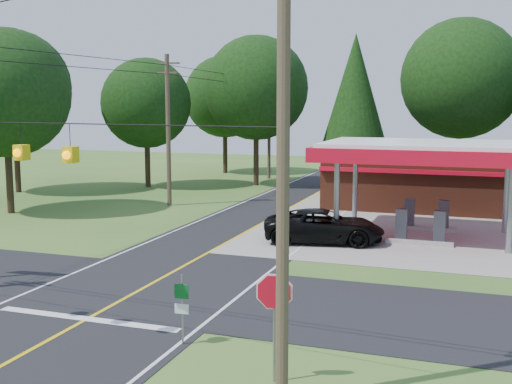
% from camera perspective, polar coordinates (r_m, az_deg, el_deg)
% --- Properties ---
extents(ground, '(120.00, 120.00, 0.00)m').
position_cam_1_polar(ground, '(24.35, -10.02, -8.48)').
color(ground, '#346222').
rests_on(ground, ground).
extents(main_highway, '(8.00, 120.00, 0.02)m').
position_cam_1_polar(main_highway, '(24.35, -10.02, -8.46)').
color(main_highway, black).
rests_on(main_highway, ground).
extents(cross_road, '(70.00, 7.00, 0.02)m').
position_cam_1_polar(cross_road, '(24.35, -10.02, -8.45)').
color(cross_road, black).
rests_on(cross_road, ground).
extents(lane_center_yellow, '(0.15, 110.00, 0.00)m').
position_cam_1_polar(lane_center_yellow, '(24.34, -10.02, -8.42)').
color(lane_center_yellow, yellow).
rests_on(lane_center_yellow, main_highway).
extents(gas_canopy, '(10.60, 7.40, 4.88)m').
position_cam_1_polar(gas_canopy, '(33.53, 14.86, 3.27)').
color(gas_canopy, gray).
rests_on(gas_canopy, ground).
extents(convenience_store, '(16.40, 7.55, 3.80)m').
position_cam_1_polar(convenience_store, '(43.63, 17.08, 1.10)').
color(convenience_store, brown).
rests_on(convenience_store, ground).
extents(utility_pole_near_right, '(1.80, 0.30, 11.50)m').
position_cam_1_polar(utility_pole_near_right, '(13.96, 2.43, 4.36)').
color(utility_pole_near_right, '#473828').
rests_on(utility_pole_near_right, ground).
extents(utility_pole_far_left, '(1.80, 0.30, 10.00)m').
position_cam_1_polar(utility_pole_far_left, '(43.06, -7.82, 5.68)').
color(utility_pole_far_left, '#473828').
rests_on(utility_pole_far_left, ground).
extents(utility_pole_north, '(0.30, 0.30, 9.50)m').
position_cam_1_polar(utility_pole_north, '(58.24, 1.17, 5.87)').
color(utility_pole_north, '#473828').
rests_on(utility_pole_north, ground).
extents(treeline_backdrop, '(70.27, 51.59, 13.30)m').
position_cam_1_polar(treeline_backdrop, '(45.63, 5.70, 8.71)').
color(treeline_backdrop, '#332316').
rests_on(treeline_backdrop, ground).
extents(suv_car, '(6.85, 6.85, 1.63)m').
position_cam_1_polar(suv_car, '(31.72, 6.07, -3.06)').
color(suv_car, black).
rests_on(suv_car, ground).
extents(octagonal_stop_sign, '(0.94, 0.23, 2.77)m').
position_cam_1_polar(octagonal_stop_sign, '(15.75, 1.63, -9.59)').
color(octagonal_stop_sign, gray).
rests_on(octagonal_stop_sign, ground).
extents(route_sign_post, '(0.42, 0.10, 2.04)m').
position_cam_1_polar(route_sign_post, '(18.47, -6.61, -9.83)').
color(route_sign_post, gray).
rests_on(route_sign_post, ground).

